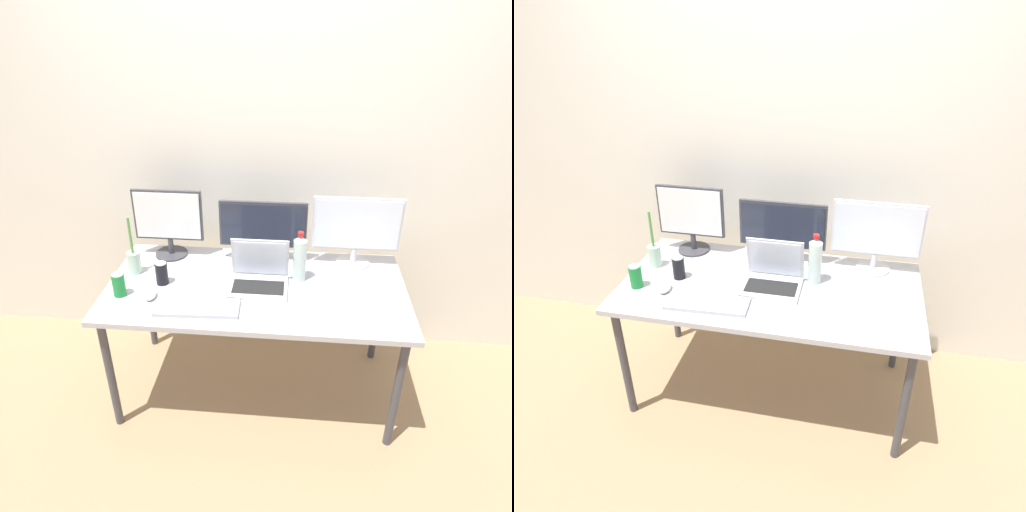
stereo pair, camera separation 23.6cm
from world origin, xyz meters
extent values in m
plane|color=#9E7F5B|center=(0.00, 0.00, 0.00)|extent=(16.00, 16.00, 0.00)
cube|color=silver|center=(0.00, 0.59, 1.30)|extent=(7.00, 0.08, 2.60)
cylinder|color=#424247|center=(-0.74, -0.34, 0.35)|extent=(0.04, 0.04, 0.71)
cylinder|color=#424247|center=(0.74, -0.34, 0.35)|extent=(0.04, 0.04, 0.71)
cylinder|color=#424247|center=(-0.74, 0.34, 0.35)|extent=(0.04, 0.04, 0.71)
cylinder|color=#424247|center=(0.74, 0.34, 0.35)|extent=(0.04, 0.04, 0.71)
cube|color=#B7B7BC|center=(0.00, 0.00, 0.72)|extent=(1.60, 0.81, 0.03)
cylinder|color=#38383D|center=(-0.54, 0.29, 0.75)|extent=(0.19, 0.19, 0.01)
cylinder|color=#38383D|center=(-0.54, 0.29, 0.80)|extent=(0.03, 0.03, 0.09)
cube|color=#38383D|center=(-0.54, 0.29, 1.00)|extent=(0.40, 0.02, 0.30)
cube|color=white|center=(-0.54, 0.28, 1.00)|extent=(0.38, 0.01, 0.28)
cylinder|color=#38383D|center=(0.01, 0.29, 0.75)|extent=(0.19, 0.19, 0.01)
cylinder|color=#38383D|center=(0.01, 0.29, 0.79)|extent=(0.03, 0.03, 0.08)
cube|color=#38383D|center=(0.01, 0.29, 0.97)|extent=(0.50, 0.02, 0.27)
cube|color=#232838|center=(0.01, 0.27, 0.97)|extent=(0.48, 0.01, 0.25)
cylinder|color=silver|center=(0.54, 0.29, 0.75)|extent=(0.19, 0.19, 0.01)
cylinder|color=silver|center=(0.54, 0.29, 0.79)|extent=(0.03, 0.03, 0.08)
cube|color=silver|center=(0.54, 0.29, 0.99)|extent=(0.49, 0.02, 0.31)
cube|color=silver|center=(0.54, 0.28, 0.99)|extent=(0.47, 0.01, 0.29)
cube|color=silver|center=(0.02, -0.03, 0.75)|extent=(0.31, 0.24, 0.02)
cube|color=black|center=(0.02, -0.05, 0.76)|extent=(0.27, 0.13, 0.00)
cube|color=silver|center=(0.02, 0.06, 0.88)|extent=(0.31, 0.06, 0.24)
cube|color=silver|center=(0.02, 0.06, 0.88)|extent=(0.28, 0.05, 0.21)
cube|color=#B2B2B7|center=(-0.27, -0.25, 0.75)|extent=(0.42, 0.17, 0.02)
cube|color=white|center=(0.56, -0.16, 0.75)|extent=(0.41, 0.15, 0.02)
ellipsoid|color=silver|center=(-0.53, -0.16, 0.76)|extent=(0.07, 0.11, 0.03)
cylinder|color=silver|center=(0.23, 0.08, 0.86)|extent=(0.07, 0.07, 0.24)
cone|color=silver|center=(0.23, 0.08, 0.99)|extent=(0.07, 0.07, 0.03)
cylinder|color=red|center=(0.23, 0.08, 1.02)|extent=(0.03, 0.03, 0.02)
cylinder|color=#197F33|center=(-0.69, -0.16, 0.80)|extent=(0.07, 0.07, 0.12)
cylinder|color=silver|center=(-0.69, -0.16, 0.86)|extent=(0.06, 0.06, 0.00)
cylinder|color=black|center=(-0.50, -0.03, 0.80)|extent=(0.07, 0.07, 0.12)
cylinder|color=silver|center=(-0.50, -0.03, 0.86)|extent=(0.06, 0.06, 0.00)
cylinder|color=#B2D1B7|center=(-0.69, 0.07, 0.80)|extent=(0.07, 0.07, 0.13)
cylinder|color=#519342|center=(-0.69, 0.07, 0.97)|extent=(0.01, 0.01, 0.21)
camera|label=1|loc=(0.19, -2.05, 2.07)|focal=32.00mm
camera|label=2|loc=(0.43, -2.02, 2.07)|focal=32.00mm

